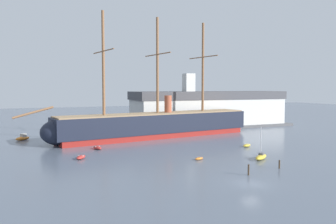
# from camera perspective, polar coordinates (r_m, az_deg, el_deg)

# --- Properties ---
(ground_plane) EXTENTS (400.00, 400.00, 0.00)m
(ground_plane) POSITION_cam_1_polar(r_m,az_deg,el_deg) (48.35, 13.69, -11.59)
(ground_plane) COLOR slate
(tall_ship) EXTENTS (64.43, 17.15, 31.09)m
(tall_ship) POSITION_cam_1_polar(r_m,az_deg,el_deg) (89.57, -1.75, -2.08)
(tall_ship) COLOR maroon
(tall_ship) RESTS_ON ground
(sailboat_foreground_right) EXTENTS (4.54, 3.70, 5.94)m
(sailboat_foreground_right) POSITION_cam_1_polar(r_m,az_deg,el_deg) (64.54, 15.29, -7.21)
(sailboat_foreground_right) COLOR gold
(sailboat_foreground_right) RESTS_ON ground
(dinghy_near_centre) EXTENTS (2.08, 1.46, 0.45)m
(dinghy_near_centre) POSITION_cam_1_polar(r_m,az_deg,el_deg) (62.23, 5.22, -7.75)
(dinghy_near_centre) COLOR orange
(dinghy_near_centre) RESTS_ON ground
(dinghy_mid_left) EXTENTS (2.55, 3.01, 0.66)m
(dinghy_mid_left) POSITION_cam_1_polar(r_m,az_deg,el_deg) (64.66, -14.36, -7.32)
(dinghy_mid_left) COLOR #B22D28
(dinghy_mid_left) RESTS_ON ground
(dinghy_mid_right) EXTENTS (2.79, 2.12, 0.60)m
(dinghy_mid_right) POSITION_cam_1_polar(r_m,az_deg,el_deg) (77.35, 13.05, -5.46)
(dinghy_mid_right) COLOR gold
(dinghy_mid_right) RESTS_ON ground
(dinghy_alongside_bow) EXTENTS (1.88, 3.07, 0.68)m
(dinghy_alongside_bow) POSITION_cam_1_polar(r_m,az_deg,el_deg) (73.85, -11.71, -5.86)
(dinghy_alongside_bow) COLOR #B22D28
(dinghy_alongside_bow) RESTS_ON ground
(motorboat_far_left) EXTENTS (4.01, 3.49, 1.59)m
(motorboat_far_left) POSITION_cam_1_polar(r_m,az_deg,el_deg) (92.14, -23.14, -4.00)
(motorboat_far_left) COLOR orange
(motorboat_far_left) RESTS_ON ground
(motorboat_distant_centre) EXTENTS (2.81, 3.59, 1.40)m
(motorboat_distant_centre) POSITION_cam_1_polar(r_m,az_deg,el_deg) (105.88, -5.61, -2.73)
(motorboat_distant_centre) COLOR gray
(motorboat_distant_centre) RESTS_ON ground
(mooring_piling_nearest) EXTENTS (0.26, 0.26, 1.36)m
(mooring_piling_nearest) POSITION_cam_1_polar(r_m,az_deg,el_deg) (58.22, 18.13, -8.31)
(mooring_piling_nearest) COLOR #423323
(mooring_piling_nearest) RESTS_ON ground
(mooring_piling_left_pair) EXTENTS (0.26, 0.26, 1.61)m
(mooring_piling_left_pair) POSITION_cam_1_polar(r_m,az_deg,el_deg) (52.63, 13.32, -9.39)
(mooring_piling_left_pair) COLOR #423323
(mooring_piling_left_pair) RESTS_ON ground
(dockside_warehouse_right) EXTENTS (56.23, 17.14, 17.55)m
(dockside_warehouse_right) POSITION_cam_1_polar(r_m,az_deg,el_deg) (114.18, 6.91, 0.47)
(dockside_warehouse_right) COLOR #565659
(dockside_warehouse_right) RESTS_ON ground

